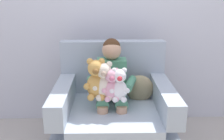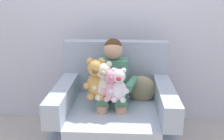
{
  "view_description": "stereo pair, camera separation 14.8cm",
  "coord_description": "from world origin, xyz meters",
  "px_view_note": "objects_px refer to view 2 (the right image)",
  "views": [
    {
      "loc": [
        -0.05,
        -2.12,
        1.43
      ],
      "look_at": [
        -0.02,
        -0.05,
        0.81
      ],
      "focal_mm": 41.88,
      "sensor_mm": 36.0,
      "label": 1
    },
    {
      "loc": [
        0.09,
        -2.11,
        1.43
      ],
      "look_at": [
        -0.02,
        -0.05,
        0.81
      ],
      "focal_mm": 41.88,
      "sensor_mm": 36.0,
      "label": 2
    }
  ],
  "objects_px": {
    "plush_pink": "(111,85)",
    "plush_cream": "(104,82)",
    "armchair": "(114,119)",
    "plush_white": "(119,86)",
    "throw_pillow": "(141,89)",
    "seated_child": "(113,81)",
    "plush_honey": "(96,80)"
  },
  "relations": [
    {
      "from": "plush_pink",
      "to": "plush_white",
      "type": "height_order",
      "value": "plush_white"
    },
    {
      "from": "armchair",
      "to": "plush_white",
      "type": "xyz_separation_m",
      "value": [
        0.04,
        -0.16,
        0.39
      ]
    },
    {
      "from": "plush_pink",
      "to": "plush_cream",
      "type": "relative_size",
      "value": 0.86
    },
    {
      "from": "throw_pillow",
      "to": "plush_pink",
      "type": "bearing_deg",
      "value": -133.16
    },
    {
      "from": "armchair",
      "to": "plush_pink",
      "type": "xyz_separation_m",
      "value": [
        -0.02,
        -0.15,
        0.38
      ]
    },
    {
      "from": "throw_pillow",
      "to": "seated_child",
      "type": "bearing_deg",
      "value": -159.65
    },
    {
      "from": "armchair",
      "to": "seated_child",
      "type": "distance_m",
      "value": 0.36
    },
    {
      "from": "plush_pink",
      "to": "plush_white",
      "type": "relative_size",
      "value": 0.99
    },
    {
      "from": "plush_cream",
      "to": "throw_pillow",
      "type": "relative_size",
      "value": 1.25
    },
    {
      "from": "armchair",
      "to": "plush_white",
      "type": "relative_size",
      "value": 3.59
    },
    {
      "from": "plush_honey",
      "to": "throw_pillow",
      "type": "xyz_separation_m",
      "value": [
        0.39,
        0.24,
        -0.17
      ]
    },
    {
      "from": "seated_child",
      "to": "plush_cream",
      "type": "relative_size",
      "value": 2.53
    },
    {
      "from": "plush_pink",
      "to": "plush_honey",
      "type": "relative_size",
      "value": 0.8
    },
    {
      "from": "plush_cream",
      "to": "seated_child",
      "type": "bearing_deg",
      "value": 88.65
    },
    {
      "from": "seated_child",
      "to": "throw_pillow",
      "type": "xyz_separation_m",
      "value": [
        0.26,
        0.1,
        -0.11
      ]
    },
    {
      "from": "plush_honey",
      "to": "plush_cream",
      "type": "height_order",
      "value": "plush_honey"
    },
    {
      "from": "plush_pink",
      "to": "armchair",
      "type": "bearing_deg",
      "value": 67.93
    },
    {
      "from": "plush_pink",
      "to": "plush_white",
      "type": "xyz_separation_m",
      "value": [
        0.06,
        -0.01,
        0.0
      ]
    },
    {
      "from": "plush_honey",
      "to": "plush_pink",
      "type": "bearing_deg",
      "value": -2.04
    },
    {
      "from": "plush_pink",
      "to": "plush_cream",
      "type": "bearing_deg",
      "value": 141.09
    },
    {
      "from": "plush_white",
      "to": "plush_cream",
      "type": "bearing_deg",
      "value": -178.71
    },
    {
      "from": "armchair",
      "to": "throw_pillow",
      "type": "xyz_separation_m",
      "value": [
        0.25,
        0.13,
        0.25
      ]
    },
    {
      "from": "seated_child",
      "to": "throw_pillow",
      "type": "relative_size",
      "value": 3.17
    },
    {
      "from": "seated_child",
      "to": "plush_honey",
      "type": "height_order",
      "value": "seated_child"
    },
    {
      "from": "throw_pillow",
      "to": "plush_white",
      "type": "bearing_deg",
      "value": -124.86
    },
    {
      "from": "armchair",
      "to": "plush_honey",
      "type": "distance_m",
      "value": 0.46
    },
    {
      "from": "plush_pink",
      "to": "plush_cream",
      "type": "distance_m",
      "value": 0.07
    },
    {
      "from": "plush_pink",
      "to": "plush_honey",
      "type": "bearing_deg",
      "value": 147.88
    },
    {
      "from": "armchair",
      "to": "plush_pink",
      "type": "distance_m",
      "value": 0.41
    },
    {
      "from": "plush_cream",
      "to": "armchair",
      "type": "bearing_deg",
      "value": 78.17
    },
    {
      "from": "plush_white",
      "to": "armchair",
      "type": "bearing_deg",
      "value": 122.54
    },
    {
      "from": "plush_pink",
      "to": "throw_pillow",
      "type": "xyz_separation_m",
      "value": [
        0.27,
        0.28,
        -0.14
      ]
    }
  ]
}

